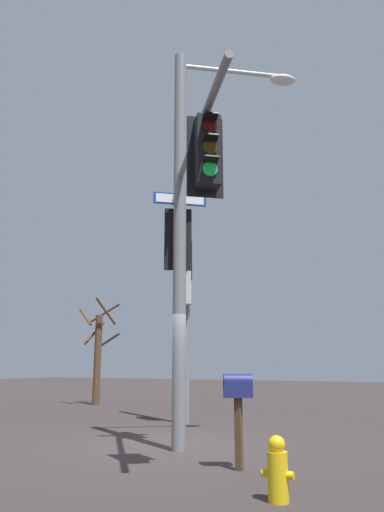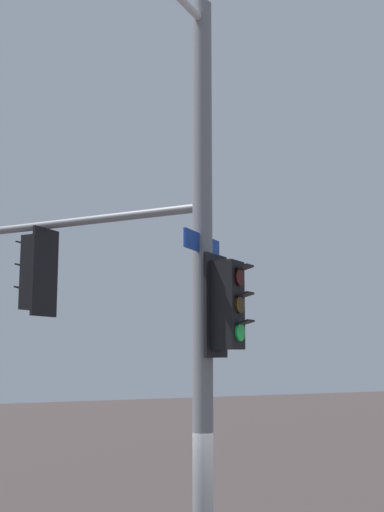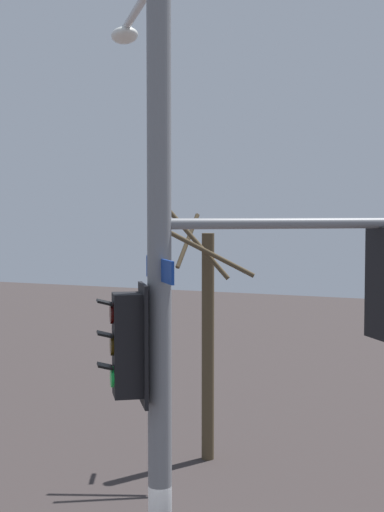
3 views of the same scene
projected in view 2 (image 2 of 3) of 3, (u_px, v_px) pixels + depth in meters
The scene contains 1 object.
main_signal_pole_assembly at pixel (164, 272), 8.27m from camera, with size 3.03×5.06×8.19m.
Camera 2 is at (4.12, 6.80, 3.46)m, focal length 44.73 mm.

